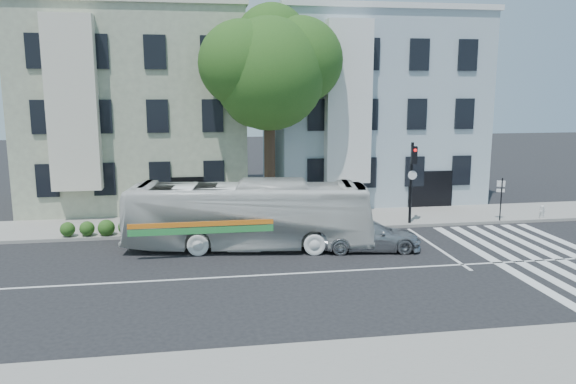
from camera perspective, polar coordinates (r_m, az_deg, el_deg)
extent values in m
plane|color=black|center=(21.18, 1.16, -8.26)|extent=(120.00, 120.00, 0.00)
cube|color=gray|center=(28.76, -1.71, -3.05)|extent=(80.00, 4.00, 0.15)
cube|color=gray|center=(14.00, 7.38, -18.36)|extent=(80.00, 4.00, 0.15)
cube|color=gray|center=(34.91, -14.89, 8.01)|extent=(12.00, 10.00, 11.00)
cube|color=#A0B1BF|center=(36.34, 7.89, 8.34)|extent=(12.00, 10.00, 11.00)
cylinder|color=#2D2116|center=(28.76, -1.87, 2.08)|extent=(0.56, 0.56, 5.20)
sphere|color=#1B4716|center=(28.46, -1.92, 11.89)|extent=(5.60, 5.60, 5.60)
sphere|color=#1B4716|center=(29.13, 1.17, 13.24)|extent=(4.40, 4.40, 4.40)
sphere|color=#1B4716|center=(28.04, -4.76, 12.90)|extent=(4.20, 4.20, 4.20)
sphere|color=#1B4716|center=(29.78, -1.66, 15.10)|extent=(3.80, 3.80, 3.80)
sphere|color=#1B4716|center=(28.98, -3.26, 9.87)|extent=(3.40, 3.40, 3.40)
imported|color=silver|center=(24.12, -4.04, -2.33)|extent=(3.96, 10.78, 2.94)
imported|color=#ACAEB3|center=(24.21, 8.10, -4.34)|extent=(2.34, 4.67, 1.30)
cylinder|color=black|center=(28.48, 12.38, 0.74)|extent=(0.14, 0.14, 4.20)
cube|color=black|center=(28.04, 12.69, 3.67)|extent=(0.31, 0.25, 0.85)
sphere|color=red|center=(27.89, 12.81, 4.15)|extent=(0.16, 0.16, 0.16)
cylinder|color=white|center=(28.27, 12.53, 1.69)|extent=(0.44, 0.08, 0.44)
cylinder|color=beige|center=(32.07, 24.39, -1.93)|extent=(0.22, 0.22, 0.55)
sphere|color=beige|center=(32.02, 24.43, -1.40)|extent=(0.20, 0.20, 0.20)
cylinder|color=beige|center=(32.06, 24.40, -1.80)|extent=(0.39, 0.26, 0.13)
cylinder|color=black|center=(30.45, 20.83, -0.71)|extent=(0.06, 0.06, 2.21)
cube|color=white|center=(30.40, 20.83, 0.80)|extent=(0.38, 0.19, 0.31)
cube|color=white|center=(30.46, 20.79, 0.14)|extent=(0.38, 0.19, 0.16)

